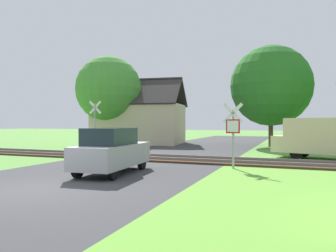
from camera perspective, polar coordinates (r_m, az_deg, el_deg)
name	(u,v)px	position (r m, az deg, el deg)	size (l,w,h in m)	color
ground_plane	(31,190)	(10.55, -22.77, -10.31)	(160.00, 160.00, 0.00)	#5B933D
road_asphalt	(74,179)	(12.04, -16.07, -8.92)	(8.34, 80.00, 0.01)	#38383A
grass_verge	(292,249)	(5.80, 20.83, -19.42)	(6.00, 20.00, 0.01)	#64A237
rail_track	(153,158)	(17.89, -2.67, -5.61)	(60.00, 2.60, 0.22)	#422D1E
stop_sign_near	(233,130)	(14.40, 11.27, -0.77)	(0.88, 0.16, 2.85)	#9E9EA5
crossing_sign_far	(95,123)	(21.83, -12.63, 0.53)	(0.88, 0.15, 3.42)	#9E9EA5
house	(140,122)	(31.41, -4.93, 0.69)	(9.00, 7.07, 6.23)	#C6B293
tree_right	(271,86)	(28.53, 17.49, 6.69)	(6.64, 6.64, 8.36)	#513823
tree_left	(109,89)	(30.68, -10.28, 6.32)	(6.03, 6.03, 8.09)	#513823
mail_truck	(325,137)	(19.52, 25.62, -1.68)	(5.22, 3.11, 2.24)	beige
parked_car	(112,151)	(12.97, -9.75, -4.26)	(1.93, 4.11, 1.78)	#99999E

